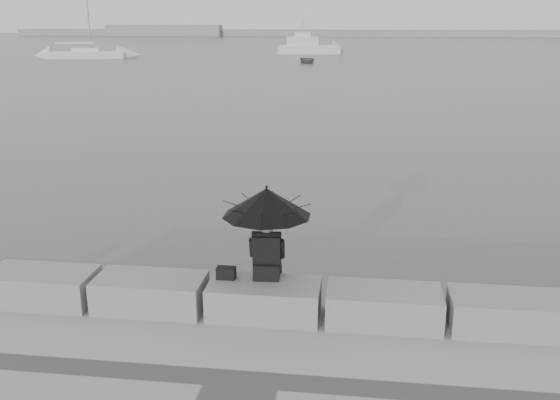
# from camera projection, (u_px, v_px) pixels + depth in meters

# --- Properties ---
(ground) EXTENTS (360.00, 360.00, 0.00)m
(ground) POSITION_uv_depth(u_px,v_px,m) (269.00, 331.00, 9.62)
(ground) COLOR #46494B
(ground) RESTS_ON ground
(stone_block_far_left) EXTENTS (1.60, 0.80, 0.50)m
(stone_block_far_left) POSITION_uv_depth(u_px,v_px,m) (42.00, 287.00, 9.40)
(stone_block_far_left) COLOR slate
(stone_block_far_left) RESTS_ON promenade
(stone_block_left) EXTENTS (1.60, 0.80, 0.50)m
(stone_block_left) POSITION_uv_depth(u_px,v_px,m) (151.00, 293.00, 9.19)
(stone_block_left) COLOR slate
(stone_block_left) RESTS_ON promenade
(stone_block_centre) EXTENTS (1.60, 0.80, 0.50)m
(stone_block_centre) POSITION_uv_depth(u_px,v_px,m) (264.00, 300.00, 8.98)
(stone_block_centre) COLOR slate
(stone_block_centre) RESTS_ON promenade
(stone_block_right) EXTENTS (1.60, 0.80, 0.50)m
(stone_block_right) POSITION_uv_depth(u_px,v_px,m) (384.00, 307.00, 8.76)
(stone_block_right) COLOR slate
(stone_block_right) RESTS_ON promenade
(stone_block_far_right) EXTENTS (1.60, 0.80, 0.50)m
(stone_block_far_right) POSITION_uv_depth(u_px,v_px,m) (509.00, 314.00, 8.55)
(stone_block_far_right) COLOR slate
(stone_block_far_right) RESTS_ON promenade
(seated_person) EXTENTS (1.28, 1.28, 1.39)m
(seated_person) POSITION_uv_depth(u_px,v_px,m) (267.00, 211.00, 8.84)
(seated_person) COLOR black
(seated_person) RESTS_ON stone_block_centre
(bag) EXTENTS (0.27, 0.16, 0.18)m
(bag) POSITION_uv_depth(u_px,v_px,m) (226.00, 273.00, 9.06)
(bag) COLOR black
(bag) RESTS_ON stone_block_centre
(distant_landmass) EXTENTS (180.00, 8.00, 2.80)m
(distant_landmass) POSITION_uv_depth(u_px,v_px,m) (327.00, 33.00, 157.36)
(distant_landmass) COLOR gray
(distant_landmass) RESTS_ON ground
(sailboat_left) EXTENTS (9.14, 4.32, 12.90)m
(sailboat_left) POSITION_uv_depth(u_px,v_px,m) (87.00, 54.00, 73.39)
(sailboat_left) COLOR white
(sailboat_left) RESTS_ON ground
(motor_cruiser) EXTENTS (8.51, 4.10, 4.50)m
(motor_cruiser) POSITION_uv_depth(u_px,v_px,m) (309.00, 47.00, 82.06)
(motor_cruiser) COLOR white
(motor_cruiser) RESTS_ON ground
(dinghy) EXTENTS (3.69, 2.43, 0.58)m
(dinghy) POSITION_uv_depth(u_px,v_px,m) (307.00, 60.00, 66.51)
(dinghy) COLOR gray
(dinghy) RESTS_ON ground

